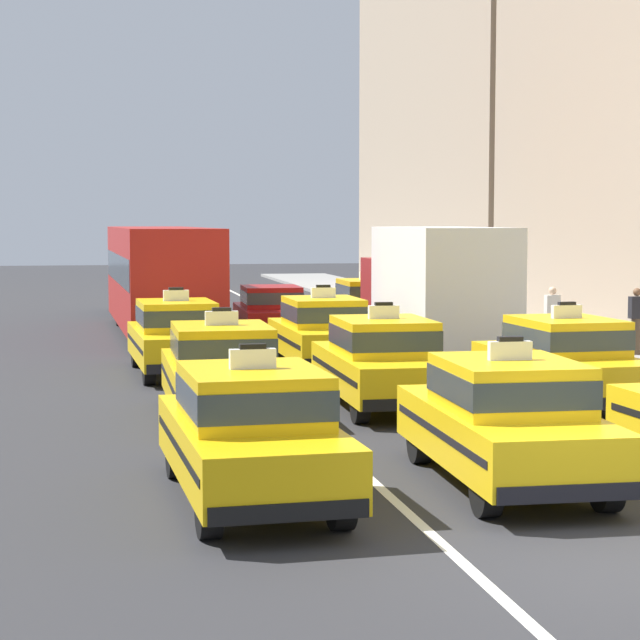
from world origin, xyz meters
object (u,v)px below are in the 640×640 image
taxi_center_nearest (506,419)px  box_truck_right_third (434,288)px  taxi_right_fourth (368,305)px  taxi_left_third (176,336)px  taxi_center_second (382,361)px  pedestrian_by_storefront (636,321)px  bus_left_fourth (160,274)px  sedan_left_fifth (142,290)px  taxi_right_second (563,360)px  taxi_left_second (221,370)px  taxi_left_nearest (252,431)px  pedestrian_near_crosswalk (552,318)px  taxi_center_third (322,331)px  sedan_center_fourth (271,312)px

taxi_center_nearest → box_truck_right_third: 13.74m
taxi_center_nearest → taxi_right_fourth: same height
taxi_left_third → taxi_center_second: (3.34, -5.39, 0.00)m
taxi_right_fourth → pedestrian_by_storefront: 9.05m
taxi_left_third → bus_left_fourth: (0.22, 9.12, 0.94)m
sedan_left_fifth → box_truck_right_third: 17.28m
taxi_right_second → taxi_right_fourth: same height
bus_left_fourth → taxi_center_nearest: 21.13m
taxi_left_second → taxi_right_second: same height
taxi_left_nearest → taxi_center_nearest: bearing=3.8°
taxi_left_nearest → taxi_right_fourth: bearing=72.4°
taxi_left_nearest → bus_left_fourth: 21.12m
taxi_left_nearest → taxi_right_fourth: 21.01m
pedestrian_near_crosswalk → pedestrian_by_storefront: pedestrian_by_storefront is taller
taxi_center_second → taxi_right_second: size_ratio=0.99×
taxi_center_third → pedestrian_near_crosswalk: size_ratio=2.82×
taxi_left_third → taxi_center_second: 6.35m
taxi_left_third → pedestrian_near_crosswalk: (9.56, 1.61, 0.09)m
taxi_left_nearest → taxi_right_second: (6.62, 6.03, 0.00)m
taxi_right_second → pedestrian_by_storefront: taxi_right_second is taller
taxi_left_second → taxi_right_fourth: same height
taxi_left_nearest → taxi_center_third: bearing=74.7°
taxi_center_third → pedestrian_near_crosswalk: bearing=11.6°
taxi_left_nearest → sedan_left_fifth: taxi_left_nearest is taller
taxi_center_second → box_truck_right_third: bearing=66.1°
bus_left_fourth → pedestrian_by_storefront: 14.07m
taxi_left_nearest → taxi_right_second: size_ratio=1.00×
taxi_center_third → pedestrian_by_storefront: taxi_center_third is taller
taxi_center_third → sedan_center_fourth: size_ratio=1.05×
sedan_left_fifth → pedestrian_near_crosswalk: (9.47, -16.04, 0.12)m
bus_left_fourth → sedan_left_fifth: bus_left_fourth is taller
taxi_right_second → pedestrian_by_storefront: 7.91m
taxi_left_second → taxi_center_nearest: size_ratio=0.99×
bus_left_fourth → taxi_right_second: bus_left_fourth is taller
taxi_center_third → taxi_right_second: bearing=-62.8°
taxi_left_third → taxi_right_second: 8.91m
taxi_center_third → box_truck_right_third: bearing=22.4°
sedan_left_fifth → pedestrian_near_crosswalk: pedestrian_near_crosswalk is taller
sedan_center_fourth → pedestrian_near_crosswalk: 8.13m
sedan_left_fifth → pedestrian_by_storefront: pedestrian_by_storefront is taller
taxi_left_third → taxi_right_second: bearing=-41.9°
bus_left_fourth → taxi_center_second: bearing=-77.9°
taxi_center_nearest → taxi_center_third: (0.03, 12.11, 0.00)m
taxi_right_second → sedan_center_fourth: bearing=105.3°
taxi_left_nearest → taxi_center_second: 7.38m
taxi_right_fourth → sedan_left_fifth: bearing=123.2°
taxi_left_second → taxi_left_third: bearing=92.9°
taxi_center_nearest → bus_left_fourth: bearing=98.6°
taxi_center_second → taxi_center_third: size_ratio=1.00×
sedan_left_fifth → taxi_center_second: taxi_center_second is taller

